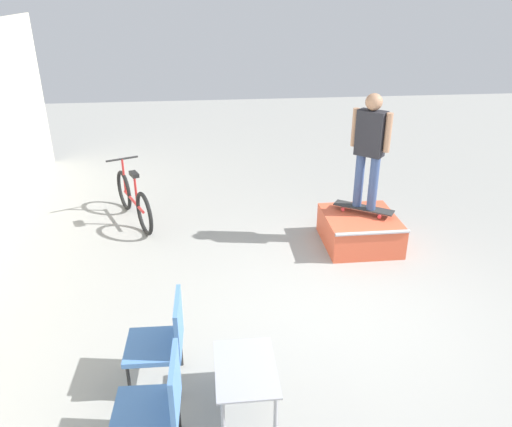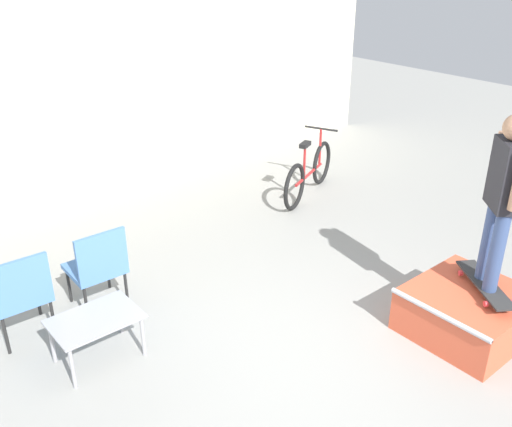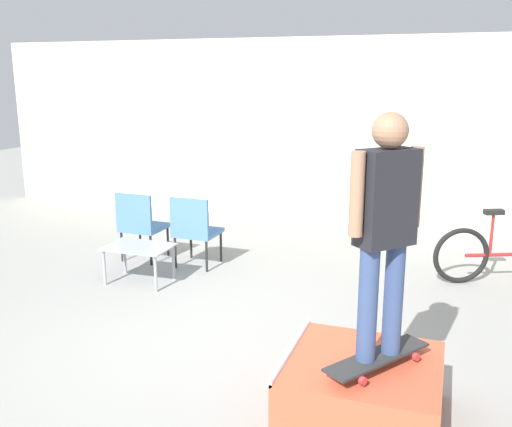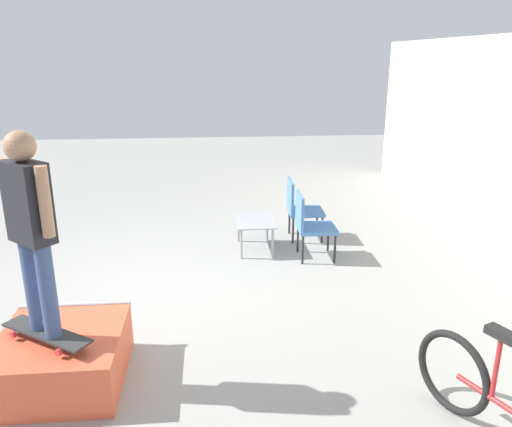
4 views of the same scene
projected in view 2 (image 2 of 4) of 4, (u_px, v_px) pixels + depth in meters
The scene contains 9 objects.
ground_plane at pixel (302, 370), 5.10m from camera, with size 24.00×24.00×0.00m, color gray.
house_wall_back at pixel (59, 100), 7.81m from camera, with size 12.00×0.06×3.00m.
skate_ramp_box at pixel (468, 312), 5.52m from camera, with size 1.09×1.03×0.47m.
skateboard_on_ramp at pixel (485, 284), 5.41m from camera, with size 0.65×0.83×0.07m.
person_skater at pixel (504, 190), 4.99m from camera, with size 0.41×0.45×1.64m.
coffee_table at pixel (96, 324), 5.09m from camera, with size 0.78×0.54×0.45m.
patio_chair_left at pixel (20, 292), 5.30m from camera, with size 0.54×0.54×0.93m.
patio_chair_right at pixel (98, 265), 5.76m from camera, with size 0.53×0.53×0.93m.
bicycle at pixel (309, 173), 8.47m from camera, with size 1.64×0.80×0.94m.
Camera 2 is at (-2.88, -2.80, 3.47)m, focal length 40.00 mm.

